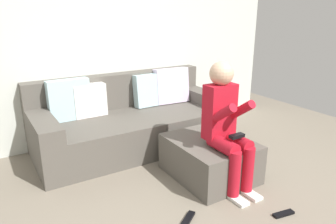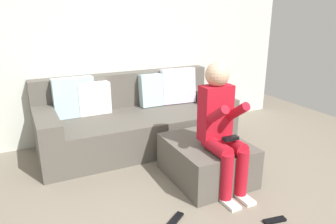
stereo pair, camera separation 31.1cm
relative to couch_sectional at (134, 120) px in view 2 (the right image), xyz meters
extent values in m
cube|color=silver|center=(0.02, 0.47, 0.92)|extent=(4.86, 0.10, 2.47)
cube|color=#59544C|center=(0.00, -0.07, -0.11)|extent=(2.29, 0.99, 0.41)
cube|color=#59544C|center=(0.00, 0.33, 0.31)|extent=(2.29, 0.18, 0.43)
cube|color=#59544C|center=(-1.03, -0.07, 0.18)|extent=(0.24, 0.99, 0.15)
cube|color=#59544C|center=(1.03, -0.07, 0.18)|extent=(0.24, 0.99, 0.15)
cube|color=silver|center=(-0.68, 0.16, 0.33)|extent=(0.46, 0.16, 0.46)
cube|color=white|center=(-0.45, 0.15, 0.29)|extent=(0.38, 0.17, 0.38)
cube|color=silver|center=(0.68, 0.15, 0.33)|extent=(0.47, 0.24, 0.47)
cube|color=silver|center=(0.36, 0.16, 0.30)|extent=(0.41, 0.18, 0.42)
cube|color=#59544C|center=(0.34, -1.12, -0.12)|extent=(0.70, 0.84, 0.39)
cube|color=red|center=(0.35, -1.22, 0.39)|extent=(0.29, 0.16, 0.52)
sphere|color=#D8AD8C|center=(0.35, -1.22, 0.75)|extent=(0.22, 0.22, 0.22)
cylinder|color=red|center=(0.27, -1.38, 0.14)|extent=(0.13, 0.33, 0.13)
cylinder|color=red|center=(0.27, -1.55, -0.07)|extent=(0.11, 0.11, 0.42)
cube|color=white|center=(0.27, -1.61, -0.30)|extent=(0.10, 0.22, 0.03)
cylinder|color=red|center=(0.24, -1.35, 0.42)|extent=(0.08, 0.36, 0.28)
cylinder|color=red|center=(0.43, -1.38, 0.14)|extent=(0.13, 0.33, 0.13)
cylinder|color=red|center=(0.43, -1.55, -0.07)|extent=(0.11, 0.11, 0.42)
cube|color=white|center=(0.43, -1.61, -0.30)|extent=(0.10, 0.22, 0.03)
cylinder|color=red|center=(0.45, -1.36, 0.41)|extent=(0.08, 0.36, 0.29)
cube|color=black|center=(0.35, -1.47, 0.24)|extent=(0.14, 0.06, 0.03)
cube|color=black|center=(0.45, -1.96, -0.31)|extent=(0.19, 0.08, 0.02)
cube|color=black|center=(-0.26, -1.60, -0.31)|extent=(0.19, 0.16, 0.02)
camera|label=1|loc=(-1.53, -3.38, 1.30)|focal=34.24mm
camera|label=2|loc=(-1.26, -3.53, 1.30)|focal=34.24mm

